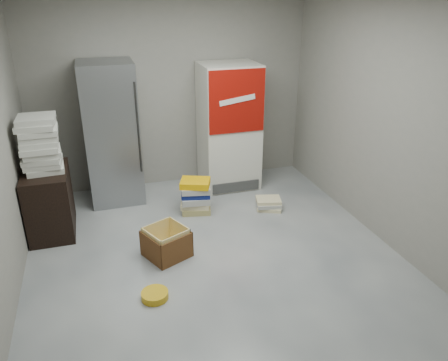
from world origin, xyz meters
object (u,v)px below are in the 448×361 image
Objects in this scene: phonebook_stack_main at (196,196)px; cardboard_box at (167,244)px; steel_fridge at (112,134)px; coke_cooler at (229,127)px; wood_shelf at (50,202)px.

phonebook_stack_main is 0.82× the size of cardboard_box.
steel_fridge reaches higher than cardboard_box.
cardboard_box is at bearing -126.94° from coke_cooler.
wood_shelf is 1.42× the size of cardboard_box.
coke_cooler reaches higher than phonebook_stack_main.
cardboard_box is (1.23, -0.94, -0.26)m from wood_shelf.
coke_cooler is 2.22m from cardboard_box.
wood_shelf is 1.73× the size of phonebook_stack_main.
coke_cooler reaches higher than wood_shelf.
steel_fridge reaches higher than phonebook_stack_main.
coke_cooler is 2.63m from wood_shelf.
phonebook_stack_main is at bearing -133.04° from coke_cooler.
wood_shelf is at bearing 117.81° from cardboard_box.
coke_cooler is 3.90× the size of phonebook_stack_main.
cardboard_box is at bearing -37.34° from wood_shelf.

